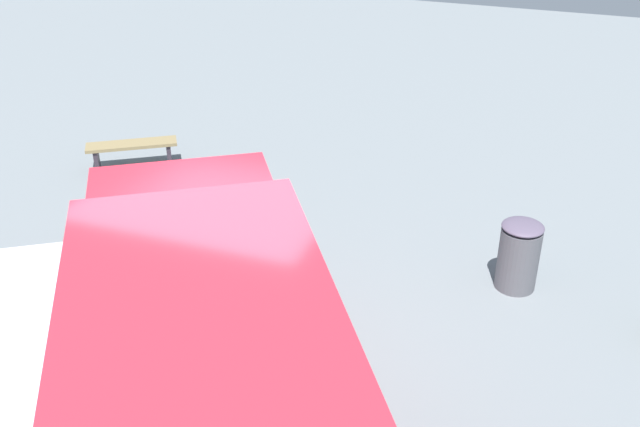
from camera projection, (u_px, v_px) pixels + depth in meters
The scene contains 6 objects.
ground_plane at pixel (239, 361), 8.70m from camera, with size 40.00×40.00×0.00m, color slate.
food_truck at pixel (202, 361), 6.93m from camera, with size 4.83×5.82×2.42m.
planter_flowering_near at pixel (131, 232), 10.68m from camera, with size 0.44×0.43×0.70m.
planter_flowering_far at pixel (213, 178), 12.30m from camera, with size 0.50×0.50×0.69m.
plaza_bench at pixel (132, 149), 13.35m from camera, with size 1.59×1.23×0.50m.
trash_bin at pixel (519, 255), 9.86m from camera, with size 0.57×0.57×1.01m.
Camera 1 is at (-3.25, 6.03, 5.74)m, focal length 40.60 mm.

